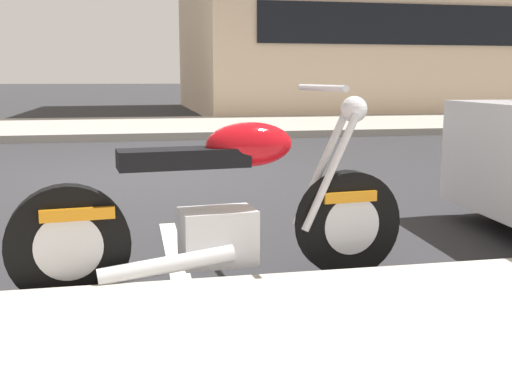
# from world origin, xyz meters

# --- Properties ---
(ground_plane) EXTENTS (260.00, 260.00, 0.00)m
(ground_plane) POSITION_xyz_m (0.00, 0.00, 0.00)
(ground_plane) COLOR #28282B
(parking_stall_stripe) EXTENTS (0.12, 2.20, 0.01)m
(parking_stall_stripe) POSITION_xyz_m (0.00, -3.59, 0.00)
(parking_stall_stripe) COLOR silver
(parking_stall_stripe) RESTS_ON ground
(parked_motorcycle) EXTENTS (2.17, 0.62, 1.11)m
(parked_motorcycle) POSITION_xyz_m (0.21, -4.07, 0.42)
(parked_motorcycle) COLOR black
(parked_motorcycle) RESTS_ON ground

